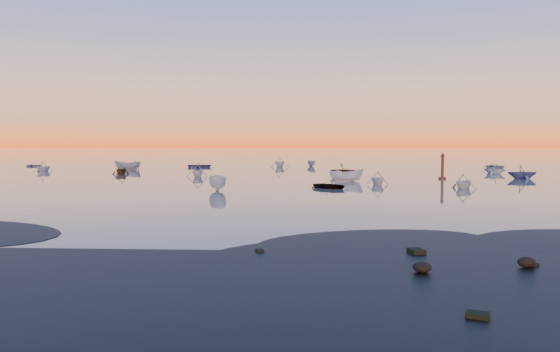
{
  "coord_description": "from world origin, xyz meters",
  "views": [
    {
      "loc": [
        4.49,
        -26.03,
        4.69
      ],
      "look_at": [
        1.58,
        28.0,
        1.33
      ],
      "focal_mm": 35.0,
      "sensor_mm": 36.0,
      "label": 1
    }
  ],
  "objects": [
    {
      "name": "boat_near_center",
      "position": [
        8.94,
        39.24,
        0.0
      ],
      "size": [
        2.69,
        4.54,
        1.47
      ],
      "primitive_type": "imported",
      "rotation": [
        0.0,
        0.0,
        1.79
      ],
      "color": "silver",
      "rests_on": "ground"
    },
    {
      "name": "moored_fleet",
      "position": [
        0.0,
        53.0,
        0.0
      ],
      "size": [
        124.0,
        58.0,
        1.2
      ],
      "primitive_type": null,
      "color": "silver",
      "rests_on": "ground"
    },
    {
      "name": "boat_near_right",
      "position": [
        12.03,
        34.49,
        0.0
      ],
      "size": [
        3.42,
        1.74,
        1.16
      ],
      "primitive_type": "imported",
      "rotation": [
        0.0,
        0.0,
        3.22
      ],
      "color": "silver",
      "rests_on": "ground"
    },
    {
      "name": "channel_marker",
      "position": [
        21.45,
        44.36,
        1.37
      ],
      "size": [
        0.98,
        0.98,
        3.47
      ],
      "color": "#3F150D",
      "rests_on": "ground"
    },
    {
      "name": "mud_lobes",
      "position": [
        0.0,
        -1.0,
        0.01
      ],
      "size": [
        140.0,
        6.0,
        0.07
      ],
      "primitive_type": null,
      "color": "black",
      "rests_on": "ground"
    },
    {
      "name": "ground",
      "position": [
        0.0,
        100.0,
        0.0
      ],
      "size": [
        600.0,
        600.0,
        0.0
      ],
      "primitive_type": "plane",
      "color": "#6B6059",
      "rests_on": "ground"
    }
  ]
}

